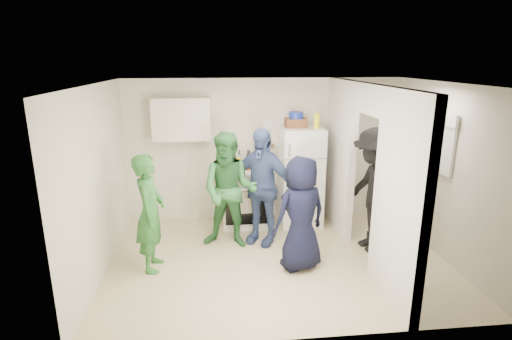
{
  "coord_description": "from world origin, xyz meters",
  "views": [
    {
      "loc": [
        -0.86,
        -5.16,
        2.81
      ],
      "look_at": [
        -0.28,
        0.4,
        1.25
      ],
      "focal_mm": 28.0,
      "sensor_mm": 36.0,
      "label": 1
    }
  ],
  "objects": [
    {
      "name": "floor",
      "position": [
        0.0,
        0.0,
        0.0
      ],
      "size": [
        4.8,
        4.8,
        0.0
      ],
      "primitive_type": "plane",
      "color": "beige",
      "rests_on": "ground"
    },
    {
      "name": "wall_back",
      "position": [
        0.0,
        1.7,
        1.25
      ],
      "size": [
        4.8,
        0.0,
        4.8
      ],
      "primitive_type": "plane",
      "rotation": [
        1.57,
        0.0,
        0.0
      ],
      "color": "silver",
      "rests_on": "floor"
    },
    {
      "name": "wall_front",
      "position": [
        0.0,
        -1.7,
        1.25
      ],
      "size": [
        4.8,
        0.0,
        4.8
      ],
      "primitive_type": "plane",
      "rotation": [
        -1.57,
        0.0,
        0.0
      ],
      "color": "silver",
      "rests_on": "floor"
    },
    {
      "name": "wall_left",
      "position": [
        -2.4,
        0.0,
        1.25
      ],
      "size": [
        0.0,
        3.4,
        3.4
      ],
      "primitive_type": "plane",
      "rotation": [
        1.57,
        0.0,
        1.57
      ],
      "color": "silver",
      "rests_on": "floor"
    },
    {
      "name": "wall_right",
      "position": [
        2.4,
        0.0,
        1.25
      ],
      "size": [
        0.0,
        3.4,
        3.4
      ],
      "primitive_type": "plane",
      "rotation": [
        1.57,
        0.0,
        -1.57
      ],
      "color": "silver",
      "rests_on": "floor"
    },
    {
      "name": "ceiling",
      "position": [
        0.0,
        0.0,
        2.5
      ],
      "size": [
        4.8,
        4.8,
        0.0
      ],
      "primitive_type": "plane",
      "rotation": [
        3.14,
        0.0,
        0.0
      ],
      "color": "white",
      "rests_on": "wall_back"
    },
    {
      "name": "partition_pier_back",
      "position": [
        1.2,
        1.1,
        1.25
      ],
      "size": [
        0.12,
        1.2,
        2.5
      ],
      "primitive_type": "cube",
      "color": "silver",
      "rests_on": "floor"
    },
    {
      "name": "partition_pier_front",
      "position": [
        1.2,
        -1.1,
        1.25
      ],
      "size": [
        0.12,
        1.2,
        2.5
      ],
      "primitive_type": "cube",
      "color": "silver",
      "rests_on": "floor"
    },
    {
      "name": "partition_header",
      "position": [
        1.2,
        0.0,
        2.3
      ],
      "size": [
        0.12,
        1.0,
        0.4
      ],
      "primitive_type": "cube",
      "color": "silver",
      "rests_on": "partition_pier_back"
    },
    {
      "name": "stove",
      "position": [
        -0.36,
        1.37,
        0.5
      ],
      "size": [
        0.84,
        0.7,
        1.0
      ],
      "primitive_type": "cube",
      "color": "white",
      "rests_on": "floor"
    },
    {
      "name": "upper_cabinet",
      "position": [
        -1.4,
        1.52,
        1.85
      ],
      "size": [
        0.95,
        0.34,
        0.7
      ],
      "primitive_type": "cube",
      "color": "silver",
      "rests_on": "wall_back"
    },
    {
      "name": "fridge",
      "position": [
        0.6,
        1.34,
        0.85
      ],
      "size": [
        0.7,
        0.68,
        1.7
      ],
      "primitive_type": "cube",
      "color": "white",
      "rests_on": "floor"
    },
    {
      "name": "wicker_basket",
      "position": [
        0.5,
        1.39,
        1.77
      ],
      "size": [
        0.35,
        0.25,
        0.15
      ],
      "primitive_type": "cube",
      "color": "brown",
      "rests_on": "fridge"
    },
    {
      "name": "blue_bowl",
      "position": [
        0.5,
        1.39,
        1.9
      ],
      "size": [
        0.24,
        0.24,
        0.11
      ],
      "primitive_type": "cylinder",
      "color": "navy",
      "rests_on": "wicker_basket"
    },
    {
      "name": "yellow_cup_stack_top",
      "position": [
        0.82,
        1.24,
        1.82
      ],
      "size": [
        0.09,
        0.09,
        0.25
      ],
      "primitive_type": "cylinder",
      "color": "#FEF315",
      "rests_on": "fridge"
    },
    {
      "name": "wall_clock",
      "position": [
        0.05,
        1.68,
        1.7
      ],
      "size": [
        0.22,
        0.02,
        0.22
      ],
      "primitive_type": "cylinder",
      "rotation": [
        1.57,
        0.0,
        0.0
      ],
      "color": "white",
      "rests_on": "wall_back"
    },
    {
      "name": "spice_shelf",
      "position": [
        0.0,
        1.65,
        1.35
      ],
      "size": [
        0.35,
        0.08,
        0.03
      ],
      "primitive_type": "cube",
      "color": "olive",
      "rests_on": "wall_back"
    },
    {
      "name": "nook_window",
      "position": [
        2.38,
        0.2,
        1.65
      ],
      "size": [
        0.03,
        0.7,
        0.8
      ],
      "primitive_type": "cube",
      "color": "black",
      "rests_on": "wall_right"
    },
    {
      "name": "nook_window_frame",
      "position": [
        2.36,
        0.2,
        1.65
      ],
      "size": [
        0.04,
        0.76,
        0.86
      ],
      "primitive_type": "cube",
      "color": "white",
      "rests_on": "wall_right"
    },
    {
      "name": "nook_valance",
      "position": [
        2.34,
        0.2,
        2.0
      ],
      "size": [
        0.04,
        0.82,
        0.18
      ],
      "primitive_type": "cube",
      "color": "white",
      "rests_on": "wall_right"
    },
    {
      "name": "yellow_cup_stack_stove",
      "position": [
        -0.48,
        1.15,
        1.13
      ],
      "size": [
        0.09,
        0.09,
        0.25
      ],
      "primitive_type": "cylinder",
      "color": "yellow",
      "rests_on": "stove"
    },
    {
      "name": "red_cup",
      "position": [
        -0.14,
        1.17,
        1.06
      ],
      "size": [
        0.09,
        0.09,
        0.12
      ],
      "primitive_type": "cylinder",
      "color": "red",
      "rests_on": "stove"
    },
    {
      "name": "person_green_left",
      "position": [
        -1.75,
        -0.03,
        0.81
      ],
      "size": [
        0.41,
        0.61,
        1.62
      ],
      "primitive_type": "imported",
      "rotation": [
        0.0,
        0.0,
        1.53
      ],
      "color": "#317C35",
      "rests_on": "floor"
    },
    {
      "name": "person_green_center",
      "position": [
        -0.66,
        0.55,
        0.89
      ],
      "size": [
        1.01,
        0.87,
        1.78
      ],
      "primitive_type": "imported",
      "rotation": [
        0.0,
        0.0,
        -0.25
      ],
      "color": "#367A3F",
      "rests_on": "floor"
    },
    {
      "name": "person_denim",
      "position": [
        -0.17,
        0.63,
        0.91
      ],
      "size": [
        1.14,
        0.96,
        1.83
      ],
      "primitive_type": "imported",
      "rotation": [
        0.0,
        0.0,
        -0.58
      ],
      "color": "#374278",
      "rests_on": "floor"
    },
    {
      "name": "person_navy",
      "position": [
        0.26,
        -0.23,
        0.79
      ],
      "size": [
        0.91,
        0.76,
        1.59
      ],
      "primitive_type": "imported",
      "rotation": [
        0.0,
        0.0,
        -2.76
      ],
      "color": "black",
      "rests_on": "floor"
    },
    {
      "name": "person_nook",
      "position": [
        1.45,
        0.23,
        0.93
      ],
      "size": [
        0.85,
        1.29,
        1.86
      ],
      "primitive_type": "imported",
      "rotation": [
        0.0,
        0.0,
        -1.43
      ],
      "color": "black",
      "rests_on": "floor"
    },
    {
      "name": "bottle_a",
      "position": [
        -0.63,
        1.5,
        1.13
      ],
      "size": [
        0.07,
        0.07,
        0.26
      ],
      "primitive_type": "cylinder",
      "color": "brown",
      "rests_on": "stove"
    },
    {
      "name": "bottle_b",
      "position": [
        -0.54,
        1.28,
        1.16
      ],
      "size": [
        0.06,
        0.06,
        0.32
      ],
      "primitive_type": "cylinder",
      "color": "#153F17",
      "rests_on": "stove"
    },
    {
      "name": "bottle_c",
      "position": [
        -0.45,
        1.51,
        1.15
      ],
      "size": [
        0.07,
        0.07,
        0.3
      ],
      "primitive_type": "cylinder",
      "color": "#B3C2C2",
      "rests_on": "stove"
    },
    {
      "name": "bottle_d",
      "position": [
        -0.32,
        1.3,
        1.14
      ],
      "size": [
        0.06,
        0.06,
        0.28
      ],
      "primitive_type": "cylinder",
      "color": "#663011",
      "rests_on": "stove"
    },
    {
      "name": "bottle_e",
      "position": [
        -0.27,
        1.57,
        1.14
      ],
      "size": [
        0.06,
        0.06,
        0.28
      ],
      "primitive_type": "cylinder",
      "color": "#B6B9CA",
      "rests_on": "stove"
    },
    {
      "name": "bottle_f",
      "position": [
        -0.19,
        1.39,
        1.14
      ],
      "size": [
        0.08,
        0.08,
        0.28
      ],
      "primitive_type": "cylinder",
      "color": "black",
      "rests_on": "stove"
    },
    {
      "name": "bottle_g",
      "position": [
        -0.1,
        1.53,
        1.13
      ],
      "size": [
        0.07,
        0.07,
        0.26
      ],
      "primitive_type": "cylinder",
      "color": "olive",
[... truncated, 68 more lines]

